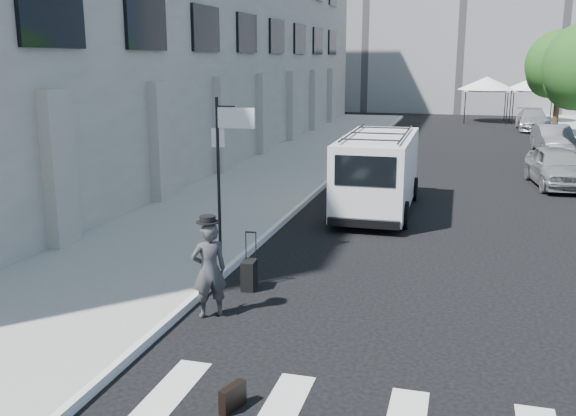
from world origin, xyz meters
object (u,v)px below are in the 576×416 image
Objects in this scene: cargo_van at (378,172)px; parked_car_b at (553,140)px; parked_car_a at (557,167)px; parked_car_c at (533,120)px; businessman at (209,270)px; briefcase at (233,397)px; suitcase at (249,275)px.

parked_car_b is at bearing 64.35° from cargo_van.
parked_car_a is 0.91× the size of parked_car_c.
parked_car_c is (8.28, 33.43, -0.20)m from businessman.
businessman is 3.26m from briefcase.
parked_car_b is at bearing 77.30° from parked_car_a.
cargo_van reaches higher than briefcase.
businessman reaches higher than suitcase.
briefcase is 0.07× the size of cargo_van.
suitcase is (-1.23, 4.30, 0.13)m from briefcase.
briefcase is at bearing -101.61° from parked_car_c.
parked_car_c is at bearing 74.51° from cargo_van.
parked_car_b reaches higher than parked_car_c.
businessman is 1.59m from suitcase.
suitcase is at bearing -105.10° from parked_car_c.
suitcase is 0.25× the size of parked_car_c.
cargo_van is (1.53, 7.50, 0.87)m from suitcase.
parked_car_c is (8.05, 31.96, 0.36)m from suitcase.
cargo_van is at bearing -143.54° from parked_car_a.
cargo_van is 7.81m from parked_car_a.
briefcase is at bearing 80.70° from businessman.
briefcase is 0.10× the size of parked_car_c.
suitcase reaches higher than briefcase.
parked_car_c reaches higher than suitcase.
parked_car_b is (8.05, 21.43, 0.38)m from suitcase.
parked_car_a is (5.66, 5.36, -0.47)m from cargo_van.
suitcase is 7.70m from cargo_van.
businessman is at bearing -104.02° from suitcase.
businessman is 3.91× the size of briefcase.
businessman is 1.51× the size of suitcase.
briefcase is 0.11× the size of parked_car_b.
businessman reaches higher than parked_car_b.
briefcase is 36.90m from parked_car_c.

